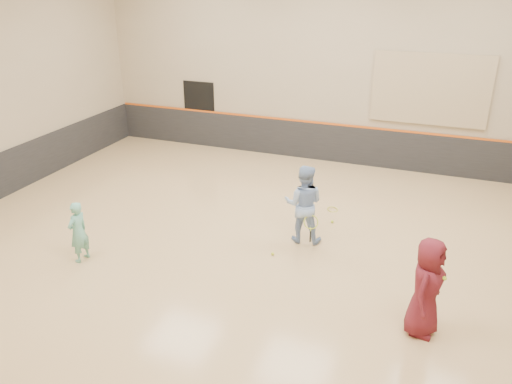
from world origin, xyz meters
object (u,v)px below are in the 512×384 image
at_px(girl, 78,232).
at_px(instructor, 304,204).
at_px(young_man, 426,287).
at_px(spare_racket, 333,208).

distance_m(girl, instructor, 4.75).
relative_size(young_man, spare_racket, 2.94).
bearing_deg(spare_racket, girl, -136.19).
bearing_deg(instructor, young_man, 131.27).
xyz_separation_m(young_man, spare_racket, (-2.39, 4.05, -0.81)).
bearing_deg(spare_racket, instructor, -99.83).
height_order(instructor, spare_racket, instructor).
bearing_deg(girl, instructor, 126.58).
xyz_separation_m(instructor, spare_racket, (0.30, 1.75, -0.83)).
relative_size(girl, young_man, 0.76).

